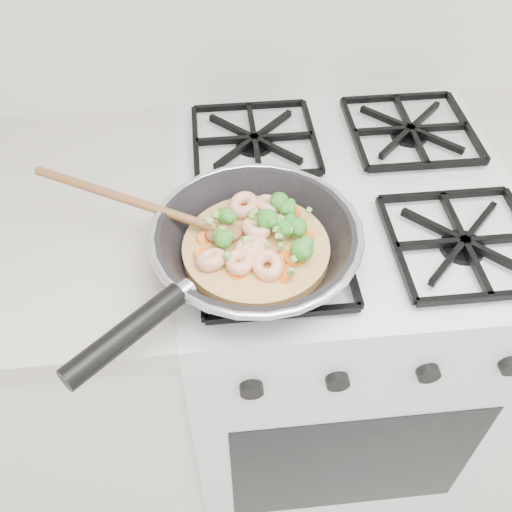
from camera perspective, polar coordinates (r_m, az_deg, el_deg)
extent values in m
cube|color=white|center=(1.36, 6.88, -8.23)|extent=(0.60, 0.60, 0.90)
cube|color=black|center=(1.22, 9.59, -19.85)|extent=(0.48, 0.00, 0.40)
cube|color=black|center=(1.02, 9.19, 6.62)|extent=(0.56, 0.56, 0.02)
torus|color=silver|center=(0.83, 0.00, 2.33)|extent=(0.31, 0.31, 0.01)
cylinder|color=black|center=(0.73, -12.79, -7.55)|extent=(0.15, 0.14, 0.03)
cylinder|color=tan|center=(0.85, 0.00, 0.68)|extent=(0.22, 0.22, 0.02)
ellipsoid|color=brown|center=(0.85, -3.21, 2.29)|extent=(0.07, 0.06, 0.02)
cylinder|color=brown|center=(0.89, -12.78, 5.52)|extent=(0.27, 0.13, 0.05)
torus|color=#F7BC92|center=(0.88, 1.93, 4.17)|extent=(0.07, 0.07, 0.03)
torus|color=#F7BC92|center=(0.81, -1.66, -0.61)|extent=(0.05, 0.05, 0.02)
torus|color=#F7BC92|center=(0.81, 1.12, -0.94)|extent=(0.07, 0.07, 0.03)
torus|color=#F7BC92|center=(0.83, -0.74, 0.80)|extent=(0.07, 0.07, 0.03)
torus|color=#F7BC92|center=(0.89, 1.26, 5.04)|extent=(0.06, 0.06, 0.03)
torus|color=#F7BC92|center=(0.82, -0.37, 0.18)|extent=(0.05, 0.05, 0.03)
torus|color=#F7BC92|center=(0.82, -4.44, -0.37)|extent=(0.05, 0.06, 0.03)
torus|color=#F7BC92|center=(0.86, 0.02, 2.73)|extent=(0.07, 0.07, 0.03)
torus|color=#F7BC92|center=(0.89, -1.21, 5.05)|extent=(0.07, 0.07, 0.02)
torus|color=#F7BC92|center=(0.83, -0.18, 0.81)|extent=(0.07, 0.07, 0.02)
ellipsoid|color=green|center=(0.87, 3.12, 4.56)|extent=(0.03, 0.03, 0.03)
ellipsoid|color=green|center=(0.86, -2.96, 3.91)|extent=(0.04, 0.04, 0.03)
ellipsoid|color=green|center=(0.83, -3.26, 1.64)|extent=(0.03, 0.03, 0.03)
ellipsoid|color=green|center=(0.81, 4.53, 0.60)|extent=(0.04, 0.04, 0.03)
ellipsoid|color=green|center=(0.85, 4.07, 2.86)|extent=(0.04, 0.04, 0.03)
ellipsoid|color=green|center=(0.84, 2.74, 2.62)|extent=(0.04, 0.04, 0.03)
ellipsoid|color=green|center=(0.85, 1.16, 3.57)|extent=(0.04, 0.04, 0.03)
ellipsoid|color=green|center=(0.88, 2.31, 5.35)|extent=(0.04, 0.04, 0.03)
cylinder|color=orange|center=(0.81, -1.59, -1.51)|extent=(0.04, 0.04, 0.01)
cylinder|color=orange|center=(0.90, 1.32, 4.90)|extent=(0.03, 0.03, 0.01)
cylinder|color=orange|center=(0.86, 5.05, 2.05)|extent=(0.03, 0.03, 0.01)
cylinder|color=orange|center=(0.90, 1.27, 4.72)|extent=(0.03, 0.03, 0.00)
cylinder|color=orange|center=(0.88, 3.09, 3.17)|extent=(0.03, 0.03, 0.01)
cylinder|color=orange|center=(0.88, 3.92, 3.17)|extent=(0.04, 0.04, 0.01)
cylinder|color=orange|center=(0.81, 2.74, -1.79)|extent=(0.04, 0.04, 0.01)
cylinder|color=orange|center=(0.83, 3.83, -0.23)|extent=(0.04, 0.04, 0.01)
cylinder|color=orange|center=(0.83, -5.12, 0.02)|extent=(0.04, 0.04, 0.01)
cylinder|color=orange|center=(0.86, -4.95, 1.69)|extent=(0.03, 0.03, 0.01)
cylinder|color=orange|center=(0.90, 3.52, 4.43)|extent=(0.03, 0.03, 0.00)
cylinder|color=orange|center=(0.83, 3.17, 0.06)|extent=(0.04, 0.04, 0.01)
cylinder|color=orange|center=(0.84, -0.35, 0.55)|extent=(0.04, 0.04, 0.01)
cylinder|color=#77AC44|center=(0.86, -4.02, 4.09)|extent=(0.01, 0.01, 0.01)
cylinder|color=#77AC44|center=(0.87, 5.24, 4.52)|extent=(0.01, 0.01, 0.01)
cylinder|color=#77AC44|center=(0.79, 3.41, -1.56)|extent=(0.01, 0.01, 0.01)
cylinder|color=#B5D193|center=(0.83, 3.32, 2.55)|extent=(0.01, 0.01, 0.01)
cylinder|color=#77AC44|center=(0.82, 2.47, 0.95)|extent=(0.01, 0.01, 0.01)
cylinder|color=#77AC44|center=(0.83, -1.01, 1.61)|extent=(0.01, 0.01, 0.01)
cylinder|color=#77AC44|center=(0.85, -4.65, 3.23)|extent=(0.01, 0.01, 0.01)
cylinder|color=#77AC44|center=(0.84, -3.49, 2.56)|extent=(0.01, 0.01, 0.01)
cylinder|color=#B5D193|center=(0.86, -4.69, 3.47)|extent=(0.01, 0.01, 0.01)
cylinder|color=#77AC44|center=(0.82, 1.04, 0.92)|extent=(0.01, 0.01, 0.01)
cylinder|color=#77AC44|center=(0.86, -5.01, 3.52)|extent=(0.01, 0.01, 0.01)
cylinder|color=#77AC44|center=(0.86, -0.43, 3.87)|extent=(0.01, 0.01, 0.01)
cylinder|color=#77AC44|center=(0.80, 3.72, -0.29)|extent=(0.01, 0.01, 0.01)
cylinder|color=#B5D193|center=(0.85, 0.96, 3.50)|extent=(0.01, 0.01, 0.01)
cylinder|color=#B5D193|center=(0.83, 2.28, 1.98)|extent=(0.01, 0.01, 0.01)
cylinder|color=#77AC44|center=(0.87, -0.19, 4.36)|extent=(0.01, 0.01, 0.01)
cylinder|color=#77AC44|center=(0.84, 2.02, 2.57)|extent=(0.01, 0.01, 0.01)
cylinder|color=#77AC44|center=(0.83, 2.59, 2.06)|extent=(0.01, 0.01, 0.01)
cylinder|color=#77AC44|center=(0.88, -3.49, 4.59)|extent=(0.01, 0.01, 0.01)
cylinder|color=#77AC44|center=(0.80, -2.91, 0.02)|extent=(0.01, 0.01, 0.01)
cylinder|color=#B5D193|center=(0.84, 2.85, 3.18)|extent=(0.01, 0.01, 0.01)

